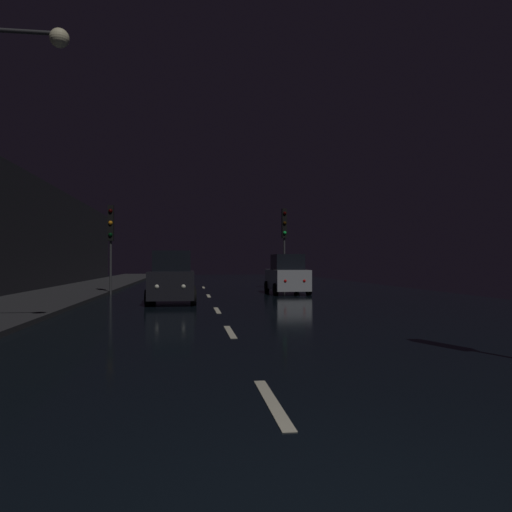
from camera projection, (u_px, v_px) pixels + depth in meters
name	position (u px, v px, depth m)	size (l,w,h in m)	color
ground	(207.00, 294.00, 27.43)	(27.29, 84.00, 0.02)	black
sidewalk_left	(66.00, 293.00, 26.43)	(4.40, 84.00, 0.15)	#28282B
lane_centerline	(215.00, 307.00, 19.16)	(0.16, 30.37, 0.01)	beige
traffic_light_far_right	(284.00, 230.00, 32.38)	(0.31, 0.46, 5.21)	#38383A
traffic_light_far_left	(111.00, 230.00, 26.65)	(0.32, 0.47, 4.77)	#38383A
streetlamp_overhead	(16.00, 130.00, 11.21)	(1.70, 0.44, 7.05)	#2D2D30
car_approaching_headlights	(172.00, 279.00, 21.29)	(2.02, 4.37, 2.20)	black
car_parked_right_far	(287.00, 276.00, 27.42)	(1.98, 4.28, 2.16)	#A5A8AD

